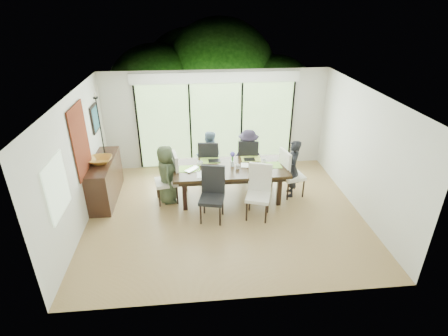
{
  "coord_description": "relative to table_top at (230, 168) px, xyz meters",
  "views": [
    {
      "loc": [
        -0.67,
        -6.57,
        4.41
      ],
      "look_at": [
        0.0,
        0.25,
        1.0
      ],
      "focal_mm": 28.0,
      "sensor_mm": 36.0,
      "label": 1
    }
  ],
  "objects": [
    {
      "name": "person_right_end",
      "position": [
        1.48,
        0.0,
        -0.08
      ],
      "size": [
        0.53,
        0.72,
        1.41
      ],
      "primitive_type": "imported",
      "rotation": [
        0.0,
        0.0,
        -1.76
      ],
      "color": "black",
      "rests_on": "floor"
    },
    {
      "name": "mullion_d",
      "position": [
        1.91,
        1.81,
        0.41
      ],
      "size": [
        0.05,
        0.04,
        2.3
      ],
      "primitive_type": "cube",
      "color": "black",
      "rests_on": "wall_back"
    },
    {
      "name": "cup_c",
      "position": [
        0.8,
        0.1,
        0.09
      ],
      "size": [
        0.16,
        0.16,
        0.1
      ],
      "primitive_type": "imported",
      "rotation": [
        0.0,
        0.0,
        3.34
      ],
      "color": "white",
      "rests_on": "table_top"
    },
    {
      "name": "hyacinth_stems",
      "position": [
        0.05,
        0.05,
        0.23
      ],
      "size": [
        0.04,
        0.04,
        0.17
      ],
      "primitive_type": "cylinder",
      "color": "#337226",
      "rests_on": "table_top"
    },
    {
      "name": "chair_far_right",
      "position": [
        0.55,
        0.85,
        -0.19
      ],
      "size": [
        0.58,
        0.58,
        1.2
      ],
      "primitive_type": null,
      "rotation": [
        0.0,
        0.0,
        2.98
      ],
      "color": "black",
      "rests_on": "floor"
    },
    {
      "name": "tablet_far_r",
      "position": [
        0.5,
        0.35,
        0.04
      ],
      "size": [
        0.26,
        0.19,
        0.01
      ],
      "primitive_type": "cube",
      "color": "black",
      "rests_on": "table_top"
    },
    {
      "name": "table_leg_fl",
      "position": [
        -1.08,
        -0.43,
        -0.41
      ],
      "size": [
        0.1,
        0.1,
        0.75
      ],
      "primitive_type": "cube",
      "color": "black",
      "rests_on": "floor"
    },
    {
      "name": "tapestry",
      "position": [
        -3.16,
        -0.25,
        0.91
      ],
      "size": [
        0.02,
        1.0,
        1.5
      ],
      "primitive_type": "cube",
      "color": "maroon",
      "rests_on": "wall_left"
    },
    {
      "name": "person_left_end",
      "position": [
        -1.48,
        0.0,
        -0.08
      ],
      "size": [
        0.49,
        0.7,
        1.41
      ],
      "primitive_type": "imported",
      "rotation": [
        0.0,
        0.0,
        1.69
      ],
      "color": "#3D4930",
      "rests_on": "floor"
    },
    {
      "name": "placemat_right",
      "position": [
        0.95,
        0.0,
        0.04
      ],
      "size": [
        0.48,
        0.35,
        0.01
      ],
      "primitive_type": "cube",
      "color": "#78AC3D",
      "rests_on": "table_top"
    },
    {
      "name": "wall_back",
      "position": [
        -0.19,
        1.86,
        0.56
      ],
      "size": [
        6.0,
        0.02,
        2.7
      ],
      "primitive_type": "cube",
      "color": "beige",
      "rests_on": "floor"
    },
    {
      "name": "ceiling",
      "position": [
        -0.19,
        -0.65,
        1.92
      ],
      "size": [
        6.0,
        5.0,
        0.01
      ],
      "primitive_type": "cube",
      "color": "white",
      "rests_on": "wall_back"
    },
    {
      "name": "cup_a",
      "position": [
        -0.7,
        0.15,
        0.09
      ],
      "size": [
        0.19,
        0.19,
        0.1
      ],
      "primitive_type": "imported",
      "rotation": [
        0.0,
        0.0,
        0.86
      ],
      "color": "white",
      "rests_on": "table_top"
    },
    {
      "name": "placemat_far_r",
      "position": [
        0.55,
        0.4,
        0.04
      ],
      "size": [
        0.48,
        0.35,
        0.01
      ],
      "primitive_type": "cube",
      "color": "#99AC3D",
      "rests_on": "table_top"
    },
    {
      "name": "platter_base",
      "position": [
        -0.55,
        -0.3,
        0.05
      ],
      "size": [
        0.28,
        0.28,
        0.03
      ],
      "primitive_type": "cube",
      "color": "white",
      "rests_on": "table_top"
    },
    {
      "name": "foliage_left",
      "position": [
        -1.99,
        4.55,
        0.65
      ],
      "size": [
        3.2,
        3.2,
        3.2
      ],
      "primitive_type": "sphere",
      "color": "#14380F",
      "rests_on": "ground"
    },
    {
      "name": "candlestick_shaft",
      "position": [
        -2.95,
        0.63,
        0.9
      ],
      "size": [
        0.03,
        0.03,
        1.36
      ],
      "primitive_type": "cylinder",
      "color": "black",
      "rests_on": "sideboard"
    },
    {
      "name": "platter_snacks",
      "position": [
        -0.55,
        -0.3,
        0.07
      ],
      "size": [
        0.22,
        0.22,
        0.02
      ],
      "primitive_type": "cube",
      "color": "orange",
      "rests_on": "table_top"
    },
    {
      "name": "placemat_left",
      "position": [
        -0.95,
        0.0,
        0.04
      ],
      "size": [
        0.48,
        0.35,
        0.01
      ],
      "primitive_type": "cube",
      "color": "#8BC446",
      "rests_on": "table_top"
    },
    {
      "name": "floor",
      "position": [
        -0.19,
        -0.65,
        -0.79
      ],
      "size": [
        6.0,
        5.0,
        0.01
      ],
      "primitive_type": "cube",
      "color": "brown",
      "rests_on": "ground"
    },
    {
      "name": "foliage_far",
      "position": [
        -0.79,
        5.85,
        0.83
      ],
      "size": [
        3.6,
        3.6,
        3.6
      ],
      "primitive_type": "sphere",
      "color": "#14380F",
      "rests_on": "ground"
    },
    {
      "name": "cup_b",
      "position": [
        0.15,
        -0.1,
        0.08
      ],
      "size": [
        0.13,
        0.13,
        0.1
      ],
      "primitive_type": "imported",
      "rotation": [
        0.0,
        0.0,
        1.84
      ],
      "color": "white",
      "rests_on": "table_top"
    },
    {
      "name": "foliage_mid",
      "position": [
        0.21,
        5.15,
        1.01
      ],
      "size": [
        4.0,
        4.0,
        4.0
      ],
      "primitive_type": "sphere",
      "color": "#14380F",
      "rests_on": "ground"
    },
    {
      "name": "placemat_paper",
      "position": [
        -0.55,
        -0.3,
        0.04
      ],
      "size": [
        0.48,
        0.35,
        0.01
      ],
      "primitive_type": "cube",
      "color": "white",
      "rests_on": "table_top"
    },
    {
      "name": "glass_doors",
      "position": [
        -0.19,
        1.82,
        0.41
      ],
      "size": [
        4.2,
        0.02,
        2.3
      ],
      "primitive_type": "cube",
      "color": "#598C3F",
      "rests_on": "wall_back"
    },
    {
      "name": "sideboard",
      "position": [
        -2.95,
        0.28,
        -0.3
      ],
      "size": [
        0.49,
        1.74,
        0.98
      ],
      "primitive_type": "cube",
      "color": "black",
      "rests_on": "floor"
    },
    {
      "name": "mullion_b",
      "position": [
        -0.89,
        1.81,
        0.41
      ],
      "size": [
        0.05,
        0.04,
        2.3
      ],
      "primitive_type": "cube",
      "color": "black",
      "rests_on": "wall_back"
    },
    {
      "name": "papers",
      "position": [
        0.7,
        -0.05,
        0.03
      ],
      "size": [
        0.33,
        0.24,
        0.0
      ],
      "primitive_type": "cube",
      "color": "white",
      "rests_on": "table_top"
    },
    {
      "name": "book",
      "position": [
        0.25,
        0.05,
        0.04
      ],
      "size": [
        0.21,
        0.27,
        0.02
      ],
      "primitive_type": "imported",
      "rotation": [
        0.0,
        0.0,
        -0.15
      ],
      "color": "white",
      "rests_on": "table_top"
    },
    {
      "name": "candlestick_pan",
      "position": [
        -2.95,
        0.63,
        1.58
      ],
      "size": [
        0.11,
        0.11,
        0.03
      ],
      "primitive_type": "cylinder",
      "color": "black",
      "rests_on": "sideboard"
    },
    {
      "name": "bowl",
      "position": [
        -2.95,
        0.18,
        0.26
      ],
      "size": [
        0.52,
        0.52,
        0.13
      ],
      "primitive_type": "imported",
      "color": "#8E5F1F",
      "rests_on": "sideboard"
    },
    {
      "name": "table_leg_br",
      "position": [
        1.08,
        0.43,
        -0.41
      ],
      "size": [
        0.1,
        0.1,
        0.75
      ],
      "primitive_type": "cube",
      "color": "black",
      "rests_on": "floor"
    },
    {
      "name": "table_leg_bl",
      "position": [
        -1.08,
        0.43,
        -0.41
      ],
      "size": [
        0.1,
        0.1,
        0.75
      ],
      "primitive_type": "cube",
      "color": "black",
      "rests_on": "floor"
    },
    {
      "name": "side_window",
      "position": [
        -3.16,
        -1.85,
        0.71
      ],
      "size": [
        0.02,
        0.9,
        1.0
      ],
      "primitive_type": "cube",
      "color": "#8CAD7F",
      "rests_on": "wall_left"
    },
    {
      "name": "wall_front",
      "position": [
        -0.19,
        -3.16,
        0.56
      ],
      "size": [
        6.0,
        0.02,
        2.7
      ],
      "primitive_type": "cube",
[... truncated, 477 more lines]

